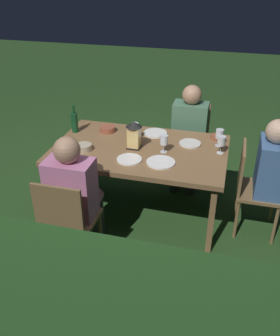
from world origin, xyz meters
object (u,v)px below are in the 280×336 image
plate_a (129,159)px  potted_plant_corner (249,322)px  chair_side_left_a (190,137)px  green_bottle_on_table (75,122)px  person_in_pink (75,191)px  bowl_olives (108,129)px  wine_glass_c (164,141)px  plate_c (155,133)px  bowl_bread (84,147)px  chair_head_near (252,186)px  chair_side_right_b (67,220)px  wine_glass_a (221,142)px  plate_d (190,143)px  person_in_green (189,132)px  bowl_salad (216,137)px  plate_b (161,162)px  lantern_centerpiece (134,133)px  wine_glass_d (135,128)px  wine_glass_b (220,135)px  person_in_blue (277,174)px  dining_table (140,153)px

plate_a → potted_plant_corner: (-1.08, 1.24, -0.27)m
chair_side_left_a → green_bottle_on_table: 1.37m
person_in_pink → bowl_olives: size_ratio=7.09×
wine_glass_c → plate_c: size_ratio=0.70×
wine_glass_c → bowl_bread: size_ratio=1.14×
chair_head_near → plate_a: chair_head_near is taller
chair_side_right_b → plate_a: (-0.34, -0.64, 0.26)m
wine_glass_a → green_bottle_on_table: bearing=-4.1°
chair_side_left_a → plate_d: 0.75m
person_in_green → wine_glass_c: 0.78m
potted_plant_corner → person_in_pink: bearing=-29.3°
person_in_pink → bowl_salad: bearing=-133.8°
green_bottle_on_table → chair_head_near: bearing=174.0°
green_bottle_on_table → plate_b: green_bottle_on_table is taller
person_in_green → lantern_centerpiece: person_in_green is taller
person_in_green → plate_b: bearing=83.1°
wine_glass_d → potted_plant_corner: 2.08m
plate_b → plate_d: 0.49m
wine_glass_b → chair_head_near: bearing=146.0°
wine_glass_d → potted_plant_corner: size_ratio=0.21×
person_in_blue → person_in_green: bearing=-38.4°
wine_glass_b → plate_c: bearing=-10.4°
plate_c → bowl_bread: bowl_bread is taller
person_in_green → wine_glass_d: bearing=48.5°
wine_glass_d → person_in_blue: bearing=172.6°
person_in_blue → person_in_pink: 1.78m
person_in_green → wine_glass_c: size_ratio=6.80×
bowl_olives → chair_head_near: bearing=169.3°
chair_head_near → chair_side_left_a: bearing=-52.3°
wine_glass_c → person_in_blue: bearing=-178.5°
person_in_green → plate_a: person_in_green is taller
plate_c → potted_plant_corner: bearing=117.9°
green_bottle_on_table → dining_table: bearing=165.7°
chair_side_left_a → chair_side_right_b: same height
wine_glass_b → lantern_centerpiece: bearing=17.7°
dining_table → bowl_bread: bowl_bread is taller
wine_glass_b → plate_d: (0.27, 0.03, -0.11)m
person_in_pink → plate_b: size_ratio=4.51×
wine_glass_d → plate_d: size_ratio=0.80×
person_in_blue → plate_b: (1.01, 0.24, 0.11)m
plate_b → bowl_salad: bearing=-124.2°
wine_glass_a → plate_a: size_ratio=0.75×
dining_table → bowl_salad: bowl_salad is taller
chair_side_right_b → plate_b: size_ratio=3.41×
wine_glass_c → plate_d: wine_glass_c is taller
dining_table → wine_glass_b: bearing=-161.8°
green_bottle_on_table → wine_glass_d: bearing=178.9°
lantern_centerpiece → bowl_bread: (0.44, 0.17, -0.12)m
chair_head_near → plate_c: chair_head_near is taller
dining_table → wine_glass_c: size_ratio=9.71×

